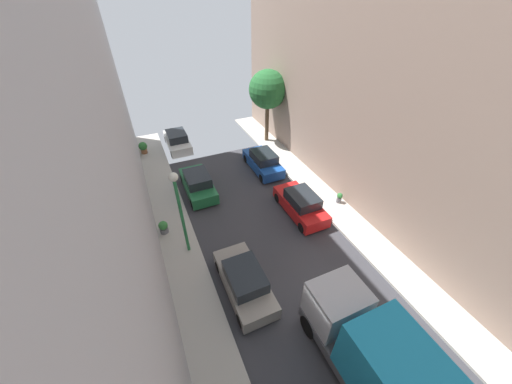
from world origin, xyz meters
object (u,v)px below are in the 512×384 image
potted_plant_4 (143,147)px  parked_car_right_2 (301,204)px  parked_car_right_3 (263,162)px  street_tree_1 (268,90)px  potted_plant_3 (163,227)px  delivery_truck (385,370)px  lamp_post (179,202)px  potted_plant_5 (339,198)px  parked_car_left_3 (245,281)px  parked_car_left_5 (177,141)px  parked_car_left_4 (198,184)px

potted_plant_4 → parked_car_right_2: bearing=-55.2°
parked_car_right_3 → street_tree_1: street_tree_1 is taller
parked_car_right_2 → potted_plant_3: parked_car_right_2 is taller
parked_car_right_2 → delivery_truck: 10.01m
potted_plant_4 → lamp_post: size_ratio=0.20×
parked_car_right_3 → delivery_truck: 15.49m
parked_car_right_3 → potted_plant_4: parked_car_right_3 is taller
parked_car_right_3 → parked_car_right_2: bearing=-90.0°
parked_car_right_2 → parked_car_right_3: same height
parked_car_right_2 → potted_plant_5: 2.84m
parked_car_left_3 → parked_car_left_5: same height
parked_car_left_5 → potted_plant_5: 14.68m
parked_car_left_3 → potted_plant_3: size_ratio=5.25×
potted_plant_3 → potted_plant_5: size_ratio=1.09×
delivery_truck → potted_plant_4: size_ratio=6.57×
potted_plant_3 → potted_plant_5: bearing=-9.7°
delivery_truck → parked_car_right_2: bearing=74.3°
potted_plant_4 → parked_car_left_5: bearing=-1.0°
parked_car_right_3 → delivery_truck: bearing=-100.1°
parked_car_left_3 → street_tree_1: 16.27m
parked_car_left_3 → lamp_post: bearing=118.3°
parked_car_right_2 → potted_plant_4: size_ratio=4.18×
parked_car_left_3 → potted_plant_3: (-2.90, 5.43, -0.16)m
parked_car_left_3 → potted_plant_4: bearing=100.4°
parked_car_left_4 → potted_plant_3: size_ratio=5.25×
parked_car_left_4 → lamp_post: bearing=-110.4°
parked_car_left_5 → delivery_truck: 21.66m
potted_plant_5 → parked_car_right_3: bearing=115.5°
delivery_truck → street_tree_1: size_ratio=1.07×
lamp_post → potted_plant_3: bearing=117.7°
parked_car_left_5 → parked_car_right_2: size_ratio=1.00×
parked_car_right_3 → delivery_truck: size_ratio=0.64×
parked_car_left_3 → parked_car_left_5: (0.00, 15.70, 0.00)m
street_tree_1 → potted_plant_5: street_tree_1 is taller
parked_car_right_3 → potted_plant_5: bearing=-64.5°
parked_car_left_3 → parked_car_left_4: bearing=90.0°
potted_plant_3 → potted_plant_5: potted_plant_3 is taller
parked_car_left_3 → parked_car_left_4: 8.64m
parked_car_left_3 → potted_plant_4: size_ratio=4.18×
parked_car_left_3 → parked_car_left_4: size_ratio=1.00×
delivery_truck → potted_plant_4: (-5.59, 21.51, -1.09)m
delivery_truck → parked_car_right_3: bearing=79.9°
parked_car_left_3 → parked_car_right_3: bearing=60.3°
potted_plant_4 → potted_plant_5: size_ratio=1.37×
parked_car_left_5 → potted_plant_3: bearing=-105.8°
lamp_post → parked_car_right_2: bearing=2.3°
parked_car_left_4 → parked_car_right_3: 5.46m
parked_car_left_4 → parked_car_right_3: size_ratio=1.00×
potted_plant_5 → parked_car_right_2: bearing=174.2°
parked_car_left_4 → potted_plant_4: 7.68m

